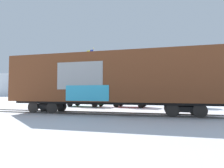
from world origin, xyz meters
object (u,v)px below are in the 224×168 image
(parked_car_red, at_px, (130,99))
(parked_car_silver, at_px, (181,100))
(parked_car_green, at_px, (85,99))
(flagpole, at_px, (92,67))
(freight_car, at_px, (110,79))

(parked_car_red, distance_m, parked_car_silver, 5.57)
(parked_car_red, height_order, parked_car_silver, parked_car_red)
(parked_car_silver, bearing_deg, parked_car_green, -178.44)
(parked_car_green, height_order, parked_car_red, parked_car_red)
(flagpole, height_order, parked_car_green, flagpole)
(parked_car_green, relative_size, parked_car_red, 1.15)
(parked_car_silver, bearing_deg, freight_car, -133.29)
(parked_car_green, bearing_deg, parked_car_silver, 1.56)
(parked_car_green, distance_m, parked_car_red, 5.16)
(freight_car, distance_m, flagpole, 15.39)
(flagpole, height_order, parked_car_red, flagpole)
(flagpole, distance_m, parked_car_silver, 14.88)
(freight_car, xyz_separation_m, parked_car_red, (0.95, 6.69, -1.78))
(freight_car, relative_size, flagpole, 1.81)
(parked_car_green, xyz_separation_m, parked_car_red, (5.16, 0.07, 0.05))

